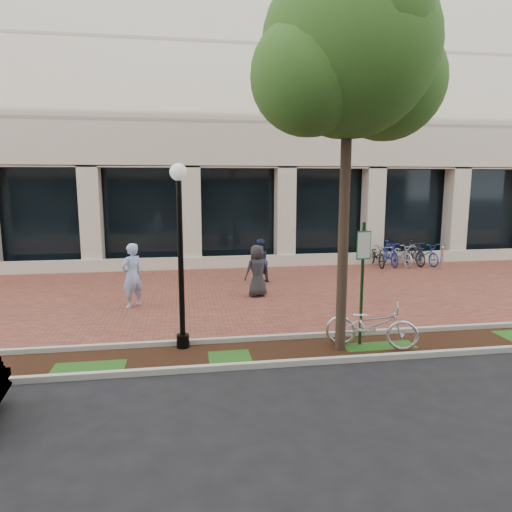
{
  "coord_description": "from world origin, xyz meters",
  "views": [
    {
      "loc": [
        -2.32,
        -14.33,
        3.6
      ],
      "look_at": [
        -0.16,
        -0.8,
        1.36
      ],
      "focal_mm": 32.0,
      "sensor_mm": 36.0,
      "label": 1
    }
  ],
  "objects": [
    {
      "name": "pedestrian_mid",
      "position": [
        0.32,
        1.45,
        0.8
      ],
      "size": [
        0.98,
        0.94,
        1.59
      ],
      "primitive_type": "imported",
      "rotation": [
        0.0,
        0.0,
        3.75
      ],
      "color": "#1E2C4C",
      "rests_on": "ground"
    },
    {
      "name": "planting_strip",
      "position": [
        0.0,
        -5.25,
        0.01
      ],
      "size": [
        40.0,
        1.5,
        0.01
      ],
      "primitive_type": "cube",
      "color": "black",
      "rests_on": "ground"
    },
    {
      "name": "near_office_building",
      "position": [
        0.0,
        10.47,
        10.05
      ],
      "size": [
        40.0,
        12.12,
        16.0
      ],
      "color": "beige",
      "rests_on": "ground"
    },
    {
      "name": "curb_street_side",
      "position": [
        0.0,
        -6.0,
        0.06
      ],
      "size": [
        40.0,
        0.12,
        0.12
      ],
      "primitive_type": "cube",
      "color": "#AFB0A6",
      "rests_on": "ground"
    },
    {
      "name": "locked_bicycle",
      "position": [
        1.67,
        -5.29,
        0.52
      ],
      "size": [
        2.09,
        1.42,
        1.04
      ],
      "primitive_type": "imported",
      "rotation": [
        0.0,
        0.0,
        1.16
      ],
      "color": "silver",
      "rests_on": "ground"
    },
    {
      "name": "brick_plaza",
      "position": [
        0.0,
        0.0,
        0.01
      ],
      "size": [
        40.0,
        9.0,
        0.01
      ],
      "primitive_type": "cube",
      "color": "brown",
      "rests_on": "ground"
    },
    {
      "name": "parking_sign",
      "position": [
        1.5,
        -5.11,
        1.72
      ],
      "size": [
        0.34,
        0.07,
        2.74
      ],
      "rotation": [
        0.0,
        0.0,
        0.16
      ],
      "color": "#133615",
      "rests_on": "ground"
    },
    {
      "name": "pedestrian_left",
      "position": [
        -3.82,
        -1.11,
        0.93
      ],
      "size": [
        0.81,
        0.79,
        1.87
      ],
      "primitive_type": "imported",
      "rotation": [
        0.0,
        0.0,
        3.87
      ],
      "color": "#99B0E4",
      "rests_on": "ground"
    },
    {
      "name": "street_tree",
      "position": [
        1.02,
        -5.27,
        5.95
      ],
      "size": [
        4.16,
        3.47,
        7.91
      ],
      "color": "#413025",
      "rests_on": "ground"
    },
    {
      "name": "bike_rack_cluster",
      "position": [
        6.94,
        3.88,
        0.51
      ],
      "size": [
        3.04,
        1.93,
        1.08
      ],
      "rotation": [
        0.0,
        0.0,
        0.03
      ],
      "color": "black",
      "rests_on": "ground"
    },
    {
      "name": "bollard",
      "position": [
        8.08,
        2.61,
        0.51
      ],
      "size": [
        0.12,
        0.12,
        1.01
      ],
      "color": "#ADADB2",
      "rests_on": "ground"
    },
    {
      "name": "curb_plaza_side",
      "position": [
        0.0,
        -4.5,
        0.06
      ],
      "size": [
        40.0,
        0.12,
        0.12
      ],
      "primitive_type": "cube",
      "color": "#AFB0A6",
      "rests_on": "ground"
    },
    {
      "name": "pedestrian_right",
      "position": [
        -0.07,
        -0.44,
        0.82
      ],
      "size": [
        0.93,
        0.75,
        1.65
      ],
      "primitive_type": "imported",
      "rotation": [
        0.0,
        0.0,
        3.45
      ],
      "color": "#252529",
      "rests_on": "ground"
    },
    {
      "name": "ground",
      "position": [
        0.0,
        0.0,
        0.0
      ],
      "size": [
        120.0,
        120.0,
        0.0
      ],
      "primitive_type": "plane",
      "color": "black",
      "rests_on": "ground"
    },
    {
      "name": "lamppost",
      "position": [
        -2.4,
        -4.66,
        2.25
      ],
      "size": [
        0.36,
        0.36,
        3.98
      ],
      "color": "black",
      "rests_on": "ground"
    }
  ]
}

